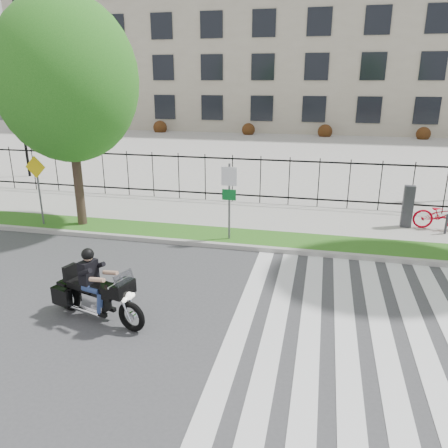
# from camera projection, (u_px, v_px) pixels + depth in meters

# --- Properties ---
(ground) EXTENTS (120.00, 120.00, 0.00)m
(ground) POSITION_uv_depth(u_px,v_px,m) (153.00, 306.00, 10.41)
(ground) COLOR #3B3B3E
(ground) RESTS_ON ground
(curb) EXTENTS (60.00, 0.20, 0.15)m
(curb) POSITION_uv_depth(u_px,v_px,m) (200.00, 244.00, 14.19)
(curb) COLOR #9D9A93
(curb) RESTS_ON ground
(grass_verge) EXTENTS (60.00, 1.50, 0.15)m
(grass_verge) POSITION_uv_depth(u_px,v_px,m) (207.00, 235.00, 14.97)
(grass_verge) COLOR #285A16
(grass_verge) RESTS_ON ground
(sidewalk) EXTENTS (60.00, 3.50, 0.15)m
(sidewalk) POSITION_uv_depth(u_px,v_px,m) (223.00, 214.00, 17.28)
(sidewalk) COLOR gray
(sidewalk) RESTS_ON ground
(plaza) EXTENTS (80.00, 34.00, 0.10)m
(plaza) POSITION_uv_depth(u_px,v_px,m) (275.00, 150.00, 33.53)
(plaza) COLOR gray
(plaza) RESTS_ON ground
(crosswalk_stripes) EXTENTS (5.70, 8.00, 0.01)m
(crosswalk_stripes) POSITION_uv_depth(u_px,v_px,m) (363.00, 331.00, 9.39)
(crosswalk_stripes) COLOR silver
(crosswalk_stripes) RESTS_ON ground
(iron_fence) EXTENTS (30.00, 0.06, 2.00)m
(iron_fence) POSITION_uv_depth(u_px,v_px,m) (232.00, 178.00, 18.57)
(iron_fence) COLOR black
(iron_fence) RESTS_ON sidewalk
(office_building) EXTENTS (60.00, 21.90, 20.15)m
(office_building) POSITION_uv_depth(u_px,v_px,m) (298.00, 35.00, 48.85)
(office_building) COLOR #9E937F
(office_building) RESTS_ON ground
(lamp_post_left) EXTENTS (1.06, 0.70, 4.25)m
(lamp_post_left) POSITION_uv_depth(u_px,v_px,m) (22.00, 118.00, 23.06)
(lamp_post_left) COLOR black
(lamp_post_left) RESTS_ON ground
(street_tree_1) EXTENTS (4.70, 4.70, 7.70)m
(street_tree_1) POSITION_uv_depth(u_px,v_px,m) (67.00, 80.00, 14.38)
(street_tree_1) COLOR #36261D
(street_tree_1) RESTS_ON grass_verge
(sign_pole_regulatory) EXTENTS (0.50, 0.09, 2.50)m
(sign_pole_regulatory) POSITION_uv_depth(u_px,v_px,m) (229.00, 192.00, 13.92)
(sign_pole_regulatory) COLOR #59595B
(sign_pole_regulatory) RESTS_ON grass_verge
(sign_pole_warning) EXTENTS (0.78, 0.09, 2.49)m
(sign_pole_warning) POSITION_uv_depth(u_px,v_px,m) (38.00, 181.00, 15.40)
(sign_pole_warning) COLOR #59595B
(sign_pole_warning) RESTS_ON grass_verge
(motorcycle_rider) EXTENTS (2.56, 1.18, 2.03)m
(motorcycle_rider) POSITION_uv_depth(u_px,v_px,m) (96.00, 292.00, 9.65)
(motorcycle_rider) COLOR black
(motorcycle_rider) RESTS_ON ground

